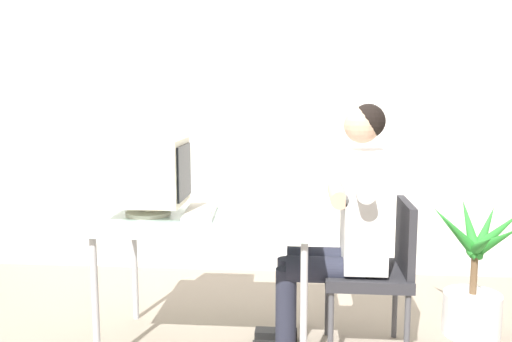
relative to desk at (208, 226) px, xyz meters
name	(u,v)px	position (x,y,z in m)	size (l,w,h in m)	color
wall_back	(277,80)	(0.30, 1.40, 0.82)	(8.00, 0.10, 3.00)	silver
desk	(208,226)	(0.00, 0.00, 0.00)	(1.16, 0.78, 0.74)	#B7B7BC
crt_monitor	(148,172)	(-0.33, 0.00, 0.29)	(0.41, 0.36, 0.42)	beige
keyboard	(200,212)	(-0.05, 0.03, 0.07)	(0.19, 0.41, 0.03)	silver
office_chair	(378,266)	(0.92, 0.01, -0.20)	(0.44, 0.44, 0.83)	#4C4C51
person_seated	(345,222)	(0.74, 0.01, 0.04)	(0.70, 0.58, 1.35)	silver
potted_plant	(474,284)	(1.50, 0.27, -0.38)	(0.52, 0.56, 0.79)	silver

